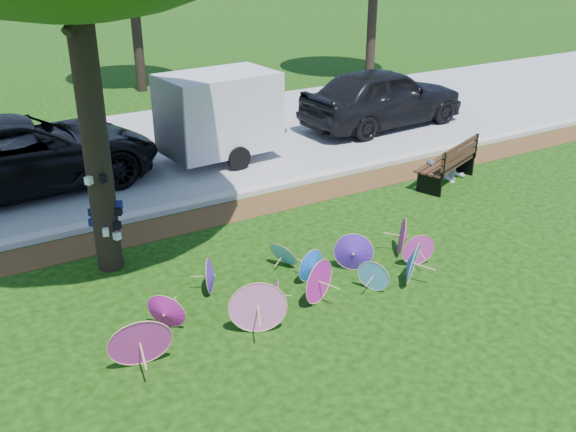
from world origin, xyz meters
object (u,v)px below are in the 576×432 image
at_px(parasol_pile, 297,282).
at_px(black_van, 23,154).
at_px(person_left, 433,161).
at_px(cargo_trailer, 219,112).
at_px(park_bench, 445,162).
at_px(dark_pickup, 383,97).
at_px(person_right, 455,154).

height_order(parasol_pile, black_van, black_van).
bearing_deg(person_left, parasol_pile, -163.86).
bearing_deg(cargo_trailer, person_left, -54.01).
relative_size(cargo_trailer, park_bench, 1.42).
bearing_deg(dark_pickup, person_right, 159.70).
bearing_deg(person_right, dark_pickup, 86.73).
xyz_separation_m(parasol_pile, black_van, (-2.77, 7.35, 0.47)).
distance_m(parasol_pile, person_right, 6.72).
relative_size(dark_pickup, park_bench, 2.67).
distance_m(parasol_pile, person_left, 6.09).
distance_m(dark_pickup, cargo_trailer, 5.56).
relative_size(dark_pickup, person_left, 4.47).
distance_m(black_van, person_right, 9.97).
bearing_deg(black_van, park_bench, -121.63).
height_order(dark_pickup, person_left, dark_pickup).
height_order(dark_pickup, person_right, dark_pickup).
bearing_deg(parasol_pile, dark_pickup, 44.27).
bearing_deg(dark_pickup, black_van, 86.11).
relative_size(parasol_pile, cargo_trailer, 2.18).
distance_m(black_van, cargo_trailer, 4.73).
relative_size(black_van, person_right, 4.77).
xyz_separation_m(park_bench, person_left, (-0.35, 0.05, 0.07)).
bearing_deg(person_right, black_van, 166.44).
xyz_separation_m(parasol_pile, dark_pickup, (7.46, 7.27, 0.53)).
relative_size(cargo_trailer, person_left, 2.37).
bearing_deg(person_left, person_right, -11.26).
xyz_separation_m(parasol_pile, cargo_trailer, (1.92, 6.89, 0.90)).
bearing_deg(black_van, person_left, -122.38).
height_order(cargo_trailer, person_left, cargo_trailer).
relative_size(parasol_pile, black_van, 1.00).
bearing_deg(parasol_pile, cargo_trailer, 74.41).
distance_m(parasol_pile, black_van, 7.87).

